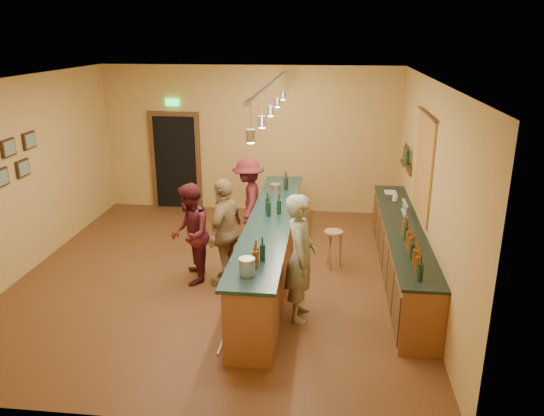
# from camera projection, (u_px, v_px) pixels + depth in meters

# --- Properties ---
(floor) EXTENTS (7.00, 7.00, 0.00)m
(floor) POSITION_uv_depth(u_px,v_px,m) (220.00, 275.00, 8.86)
(floor) COLOR brown
(floor) RESTS_ON ground
(ceiling) EXTENTS (6.50, 7.00, 0.02)m
(ceiling) POSITION_uv_depth(u_px,v_px,m) (213.00, 79.00, 7.84)
(ceiling) COLOR silver
(ceiling) RESTS_ON wall_back
(wall_back) EXTENTS (6.50, 0.02, 3.20)m
(wall_back) POSITION_uv_depth(u_px,v_px,m) (250.00, 140.00, 11.65)
(wall_back) COLOR gold
(wall_back) RESTS_ON floor
(wall_front) EXTENTS (6.50, 0.02, 3.20)m
(wall_front) POSITION_uv_depth(u_px,v_px,m) (140.00, 282.00, 5.05)
(wall_front) COLOR gold
(wall_front) RESTS_ON floor
(wall_left) EXTENTS (0.02, 7.00, 3.20)m
(wall_left) POSITION_uv_depth(u_px,v_px,m) (22.00, 177.00, 8.70)
(wall_left) COLOR gold
(wall_left) RESTS_ON floor
(wall_right) EXTENTS (0.02, 7.00, 3.20)m
(wall_right) POSITION_uv_depth(u_px,v_px,m) (428.00, 189.00, 8.01)
(wall_right) COLOR gold
(wall_right) RESTS_ON floor
(doorway) EXTENTS (1.15, 0.09, 2.48)m
(doorway) POSITION_uv_depth(u_px,v_px,m) (176.00, 159.00, 11.96)
(doorway) COLOR black
(doorway) RESTS_ON wall_back
(tapestry) EXTENTS (0.03, 1.40, 1.60)m
(tapestry) POSITION_uv_depth(u_px,v_px,m) (424.00, 167.00, 8.31)
(tapestry) COLOR #A23E20
(tapestry) RESTS_ON wall_right
(bottle_shelf) EXTENTS (0.17, 0.55, 0.54)m
(bottle_shelf) POSITION_uv_depth(u_px,v_px,m) (407.00, 157.00, 9.79)
(bottle_shelf) COLOR #483115
(bottle_shelf) RESTS_ON wall_right
(back_counter) EXTENTS (0.60, 4.55, 1.27)m
(back_counter) POSITION_uv_depth(u_px,v_px,m) (402.00, 252.00, 8.56)
(back_counter) COLOR brown
(back_counter) RESTS_ON floor
(tasting_bar) EXTENTS (0.73, 5.10, 1.38)m
(tasting_bar) POSITION_uv_depth(u_px,v_px,m) (271.00, 244.00, 8.57)
(tasting_bar) COLOR brown
(tasting_bar) RESTS_ON floor
(pendant_track) EXTENTS (0.11, 4.60, 0.50)m
(pendant_track) POSITION_uv_depth(u_px,v_px,m) (271.00, 95.00, 7.82)
(pendant_track) COLOR silver
(pendant_track) RESTS_ON ceiling
(bartender) EXTENTS (0.45, 0.67, 1.83)m
(bartender) POSITION_uv_depth(u_px,v_px,m) (300.00, 258.00, 7.29)
(bartender) COLOR gray
(bartender) RESTS_ON floor
(customer_a) EXTENTS (0.77, 0.91, 1.63)m
(customer_a) POSITION_uv_depth(u_px,v_px,m) (190.00, 234.00, 8.41)
(customer_a) COLOR #59191E
(customer_a) RESTS_ON floor
(customer_b) EXTENTS (0.67, 1.09, 1.74)m
(customer_b) POSITION_uv_depth(u_px,v_px,m) (225.00, 232.00, 8.34)
(customer_b) COLOR #997A51
(customer_b) RESTS_ON floor
(customer_c) EXTENTS (0.72, 1.11, 1.62)m
(customer_c) POSITION_uv_depth(u_px,v_px,m) (248.00, 200.00, 10.09)
(customer_c) COLOR #59191E
(customer_c) RESTS_ON floor
(bar_stool) EXTENTS (0.32, 0.32, 0.67)m
(bar_stool) POSITION_uv_depth(u_px,v_px,m) (333.00, 239.00, 9.00)
(bar_stool) COLOR #8D583F
(bar_stool) RESTS_ON floor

